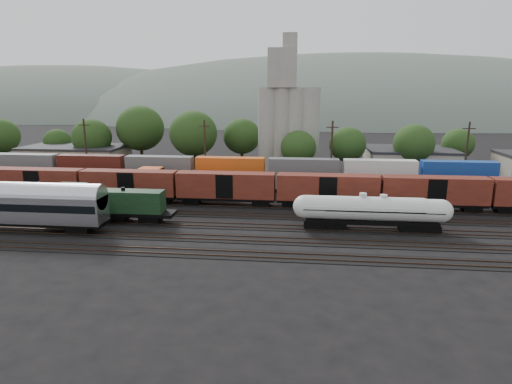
# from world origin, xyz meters

# --- Properties ---
(ground) EXTENTS (600.00, 600.00, 0.00)m
(ground) POSITION_xyz_m (0.00, 0.00, 0.00)
(ground) COLOR black
(tracks) EXTENTS (180.00, 33.20, 0.20)m
(tracks) POSITION_xyz_m (0.00, 0.00, 0.05)
(tracks) COLOR black
(tracks) RESTS_ON ground
(green_locomotive) EXTENTS (18.01, 3.18, 4.77)m
(green_locomotive) POSITION_xyz_m (-20.16, -5.00, 2.71)
(green_locomotive) COLOR black
(green_locomotive) RESTS_ON ground
(tank_car_a) EXTENTS (17.47, 3.13, 4.58)m
(tank_car_a) POSITION_xyz_m (14.29, -5.00, 2.72)
(tank_car_a) COLOR silver
(tank_car_a) RESTS_ON ground
(tank_car_b) EXTENTS (16.99, 3.04, 4.45)m
(tank_car_b) POSITION_xyz_m (16.82, -5.00, 2.65)
(tank_car_b) COLOR silver
(tank_car_b) RESTS_ON ground
(passenger_coach) EXTENTS (26.76, 3.30, 6.08)m
(passenger_coach) POSITION_xyz_m (-30.86, -10.00, 3.70)
(passenger_coach) COLOR silver
(passenger_coach) RESTS_ON ground
(orange_locomotive) EXTENTS (17.95, 2.99, 4.49)m
(orange_locomotive) POSITION_xyz_m (-14.13, 10.00, 2.56)
(orange_locomotive) COLOR black
(orange_locomotive) RESTS_ON ground
(boxcar_string) EXTENTS (138.20, 2.90, 4.20)m
(boxcar_string) POSITION_xyz_m (-4.94, 5.00, 3.12)
(boxcar_string) COLOR black
(boxcar_string) RESTS_ON ground
(container_wall) EXTENTS (182.49, 2.60, 5.80)m
(container_wall) POSITION_xyz_m (13.53, 15.00, 2.98)
(container_wall) COLOR black
(container_wall) RESTS_ON ground
(grain_silo) EXTENTS (13.40, 5.00, 29.00)m
(grain_silo) POSITION_xyz_m (3.28, 36.00, 11.26)
(grain_silo) COLOR gray
(grain_silo) RESTS_ON ground
(industrial_sheds) EXTENTS (119.38, 17.26, 5.10)m
(industrial_sheds) POSITION_xyz_m (6.63, 35.25, 2.56)
(industrial_sheds) COLOR #9E937F
(industrial_sheds) RESTS_ON ground
(tree_band) EXTENTS (161.25, 20.72, 14.04)m
(tree_band) POSITION_xyz_m (-8.06, 36.79, 7.06)
(tree_band) COLOR black
(tree_band) RESTS_ON ground
(utility_poles) EXTENTS (122.20, 0.36, 12.00)m
(utility_poles) POSITION_xyz_m (0.00, 22.00, 6.21)
(utility_poles) COLOR black
(utility_poles) RESTS_ON ground
(distant_hills) EXTENTS (860.00, 286.00, 130.00)m
(distant_hills) POSITION_xyz_m (23.92, 260.00, -20.56)
(distant_hills) COLOR #59665B
(distant_hills) RESTS_ON ground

